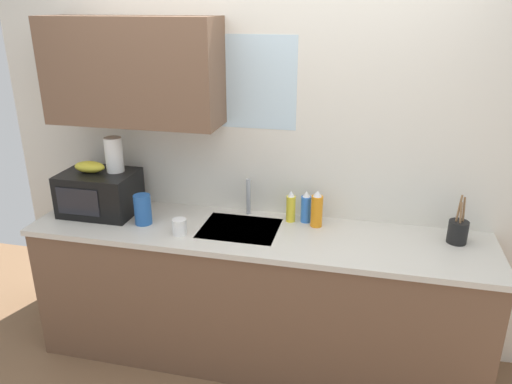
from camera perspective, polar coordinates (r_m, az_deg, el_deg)
The scene contains 12 objects.
kitchen_wall_assembly at distance 3.09m, azimuth -1.39°, elevation 5.82°, with size 3.51×0.42×2.50m.
counter_unit at distance 3.15m, azimuth -0.03°, elevation -11.83°, with size 2.74×0.63×0.90m.
sink_faucet at distance 3.12m, azimuth -0.87°, elevation -0.55°, with size 0.03×0.03×0.24m, color #B2B5BA.
microwave at distance 3.30m, azimuth -17.63°, elevation -0.08°, with size 0.46×0.35×0.27m.
banana_bunch at distance 3.27m, azimuth -18.70°, elevation 2.78°, with size 0.20×0.11×0.07m, color gold.
paper_towel_roll at distance 3.21m, azimuth -16.11°, elevation 4.17°, with size 0.11×0.11×0.22m, color white.
dish_soap_bottle_yellow at distance 3.04m, azimuth 4.05°, elevation -1.76°, with size 0.06×0.06×0.20m.
dish_soap_bottle_blue at distance 3.04m, azimuth 5.80°, elevation -1.80°, with size 0.06×0.06×0.20m.
dish_soap_bottle_orange at distance 2.98m, azimuth 7.05°, elevation -2.04°, with size 0.07×0.07×0.23m.
cereal_canister at distance 3.07m, azimuth -12.98°, elevation -1.98°, with size 0.10×0.10×0.19m, color #2659A5.
mug_white at distance 2.91m, azimuth -8.83°, elevation -3.99°, with size 0.08×0.08×0.10m, color white.
utensil_crock at distance 3.00m, azimuth 22.32°, elevation -4.21°, with size 0.11×0.11×0.29m.
Camera 1 is at (0.61, -2.57, 2.17)m, focal length 34.57 mm.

